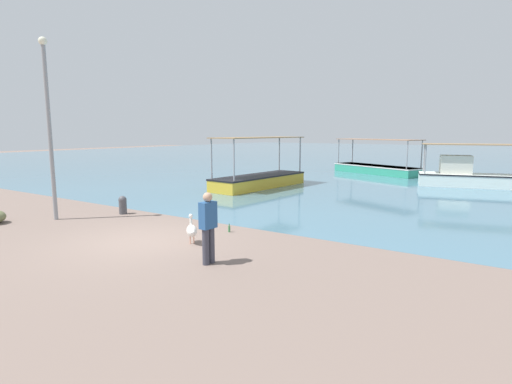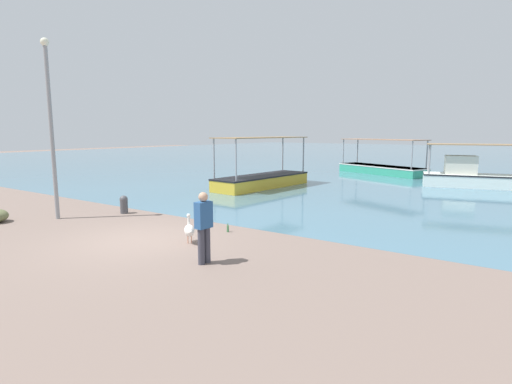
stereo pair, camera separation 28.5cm
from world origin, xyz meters
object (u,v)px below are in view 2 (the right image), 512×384
at_px(pelican, 189,230).
at_px(fishing_boat_far_left, 381,167).
at_px(fishing_boat_center, 262,178).
at_px(glass_bottle, 228,229).
at_px(mooring_bollard, 124,204).
at_px(fishing_boat_near_right, 486,176).
at_px(lamp_post, 51,120).
at_px(fisherman_standing, 204,226).

bearing_deg(pelican, fishing_boat_far_left, 93.59).
distance_m(fishing_boat_center, glass_bottle, 10.07).
height_order(mooring_bollard, glass_bottle, mooring_bollard).
bearing_deg(fishing_boat_near_right, fishing_boat_center, -146.02).
xyz_separation_m(pelican, mooring_bollard, (-4.90, 1.57, -0.01)).
distance_m(lamp_post, glass_bottle, 7.28).
bearing_deg(lamp_post, fishing_boat_far_left, 77.74).
distance_m(fishing_boat_center, mooring_bollard, 8.92).
xyz_separation_m(fishing_boat_far_left, fisherman_standing, (2.85, -22.47, 0.41)).
bearing_deg(fisherman_standing, pelican, 144.56).
height_order(pelican, mooring_bollard, pelican).
xyz_separation_m(fishing_boat_far_left, mooring_bollard, (-3.56, -19.83, -0.13)).
xyz_separation_m(fishing_boat_center, pelican, (4.55, -10.48, -0.16)).
bearing_deg(pelican, fisherman_standing, -35.44).
height_order(lamp_post, glass_bottle, lamp_post).
bearing_deg(fishing_boat_center, mooring_bollard, -92.25).
bearing_deg(fishing_boat_near_right, mooring_bollard, -123.79).
bearing_deg(fishing_boat_far_left, pelican, -86.41).
bearing_deg(mooring_bollard, fisherman_standing, -22.41).
relative_size(fishing_boat_center, fishing_boat_far_left, 0.94).
xyz_separation_m(pelican, lamp_post, (-6.07, -0.36, 3.07)).
bearing_deg(fisherman_standing, lamp_post, 174.65).
xyz_separation_m(mooring_bollard, glass_bottle, (5.01, -0.01, -0.26)).
bearing_deg(glass_bottle, lamp_post, -162.71).
relative_size(mooring_bollard, glass_bottle, 2.54).
xyz_separation_m(fisherman_standing, glass_bottle, (-1.40, 2.63, -0.80)).
bearing_deg(fishing_boat_center, fisherman_standing, -62.33).
height_order(fishing_boat_far_left, fisherman_standing, fishing_boat_far_left).
bearing_deg(lamp_post, fishing_boat_center, 82.03).
distance_m(lamp_post, mooring_bollard, 3.82).
distance_m(pelican, glass_bottle, 1.59).
xyz_separation_m(fishing_boat_far_left, fishing_boat_near_right, (7.01, -4.03, 0.14)).
height_order(fishing_boat_far_left, glass_bottle, fishing_boat_far_left).
height_order(fishing_boat_far_left, lamp_post, lamp_post).
relative_size(fishing_boat_near_right, lamp_post, 1.15).
bearing_deg(fishing_boat_far_left, lamp_post, -102.26).
relative_size(lamp_post, glass_bottle, 22.82).
bearing_deg(fisherman_standing, fishing_boat_far_left, 97.22).
distance_m(fishing_boat_far_left, fisherman_standing, 22.65).
bearing_deg(fishing_boat_far_left, mooring_bollard, -100.18).
bearing_deg(fishing_boat_near_right, fishing_boat_far_left, 150.10).
bearing_deg(fishing_boat_center, pelican, -66.52).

